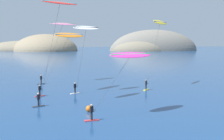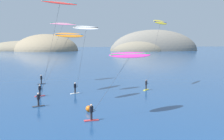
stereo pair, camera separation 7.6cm
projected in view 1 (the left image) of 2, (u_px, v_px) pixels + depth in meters
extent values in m
ellipsoid|color=#7A705B|center=(27.00, 51.00, 209.83)|extent=(62.23, 29.17, 15.10)
ellipsoid|color=slate|center=(154.00, 51.00, 208.66)|extent=(65.68, 29.30, 31.16)
ellipsoid|color=#84755B|center=(46.00, 51.00, 208.33)|extent=(46.69, 51.20, 24.62)
ellipsoid|color=#7A705B|center=(142.00, 51.00, 209.22)|extent=(48.13, 36.06, 22.06)
cube|color=#2D2D33|center=(41.00, 84.00, 51.72)|extent=(1.53, 1.01, 0.08)
cylinder|color=black|center=(41.00, 81.00, 51.67)|extent=(0.22, 0.22, 0.80)
cube|color=black|center=(41.00, 78.00, 51.60)|extent=(0.39, 0.34, 0.60)
sphere|color=tan|center=(41.00, 75.00, 51.55)|extent=(0.22, 0.22, 0.22)
cylinder|color=black|center=(43.00, 78.00, 51.82)|extent=(0.30, 0.50, 0.04)
ellipsoid|color=pink|center=(63.00, 24.00, 53.39)|extent=(5.55, 3.97, 0.62)
cylinder|color=#14895B|center=(63.00, 24.00, 53.39)|extent=(4.66, 2.66, 0.16)
cylinder|color=#333338|center=(53.00, 51.00, 52.61)|extent=(3.86, 2.14, 10.01)
cube|color=silver|center=(75.00, 93.00, 42.57)|extent=(1.53, 1.00, 0.08)
cylinder|color=black|center=(75.00, 90.00, 42.53)|extent=(0.22, 0.22, 0.80)
cube|color=black|center=(75.00, 86.00, 42.45)|extent=(0.39, 0.33, 0.60)
sphere|color=beige|center=(75.00, 83.00, 42.40)|extent=(0.22, 0.22, 0.22)
cylinder|color=black|center=(77.00, 86.00, 42.66)|extent=(0.28, 0.51, 0.04)
ellipsoid|color=white|center=(86.00, 28.00, 42.67)|extent=(4.52, 3.04, 0.77)
cylinder|color=black|center=(86.00, 27.00, 42.66)|extent=(3.85, 1.99, 0.16)
cylinder|color=#333338|center=(82.00, 57.00, 42.67)|extent=(1.55, 0.77, 8.80)
cube|color=yellow|center=(146.00, 90.00, 45.56)|extent=(1.30, 1.39, 0.08)
cylinder|color=black|center=(146.00, 87.00, 45.51)|extent=(0.22, 0.22, 0.80)
cube|color=black|center=(146.00, 83.00, 45.44)|extent=(0.38, 0.39, 0.60)
sphere|color=#9E7051|center=(146.00, 80.00, 45.39)|extent=(0.22, 0.22, 0.22)
cylinder|color=black|center=(147.00, 83.00, 45.74)|extent=(0.43, 0.40, 0.04)
ellipsoid|color=yellow|center=(160.00, 22.00, 48.52)|extent=(4.38, 4.61, 0.94)
cylinder|color=#1432E0|center=(160.00, 22.00, 48.52)|extent=(3.51, 3.78, 0.16)
cylinder|color=#333338|center=(154.00, 52.00, 47.13)|extent=(3.21, 3.47, 9.99)
cube|color=red|center=(92.00, 120.00, 28.34)|extent=(1.54, 0.61, 0.08)
cylinder|color=black|center=(92.00, 116.00, 28.29)|extent=(0.22, 0.22, 0.80)
cube|color=black|center=(92.00, 109.00, 28.22)|extent=(0.39, 0.32, 0.60)
sphere|color=tan|center=(92.00, 105.00, 28.17)|extent=(0.22, 0.22, 0.22)
cylinder|color=black|center=(95.00, 110.00, 28.42)|extent=(0.26, 0.52, 0.04)
ellipsoid|color=#D62D9E|center=(131.00, 55.00, 30.29)|extent=(5.63, 3.72, 0.71)
cylinder|color=#28D160|center=(131.00, 54.00, 30.28)|extent=(4.77, 2.26, 0.16)
cylinder|color=#333338|center=(113.00, 82.00, 29.36)|extent=(4.15, 1.88, 5.37)
cube|color=red|center=(40.00, 96.00, 40.55)|extent=(1.53, 1.00, 0.08)
cylinder|color=black|center=(40.00, 93.00, 40.51)|extent=(0.22, 0.22, 0.80)
cube|color=black|center=(40.00, 88.00, 40.43)|extent=(0.39, 0.37, 0.60)
sphere|color=beige|center=(40.00, 85.00, 40.39)|extent=(0.22, 0.22, 0.22)
cylinder|color=black|center=(42.00, 89.00, 40.71)|extent=(0.38, 0.45, 0.04)
ellipsoid|color=orange|center=(69.00, 35.00, 43.87)|extent=(5.45, 4.88, 0.91)
cylinder|color=#0F7FE5|center=(69.00, 35.00, 43.86)|extent=(4.37, 3.67, 0.16)
cylinder|color=#333338|center=(56.00, 61.00, 42.29)|extent=(4.16, 3.46, 7.72)
cube|color=#2D2D33|center=(39.00, 106.00, 34.34)|extent=(1.54, 0.92, 0.08)
cylinder|color=black|center=(38.00, 103.00, 34.30)|extent=(0.22, 0.22, 0.80)
cube|color=black|center=(38.00, 97.00, 34.22)|extent=(0.39, 0.35, 0.60)
sphere|color=beige|center=(38.00, 94.00, 34.18)|extent=(0.22, 0.22, 0.22)
cylinder|color=black|center=(41.00, 98.00, 34.47)|extent=(0.34, 0.48, 0.04)
ellipsoid|color=red|center=(60.00, 3.00, 35.20)|extent=(5.07, 3.95, 0.63)
cylinder|color=#23D6DB|center=(60.00, 2.00, 35.19)|extent=(4.24, 2.88, 0.16)
cylinder|color=#333338|center=(50.00, 50.00, 34.84)|extent=(2.51, 1.67, 11.62)
sphere|color=orange|center=(89.00, 109.00, 31.86)|extent=(0.70, 0.70, 0.70)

